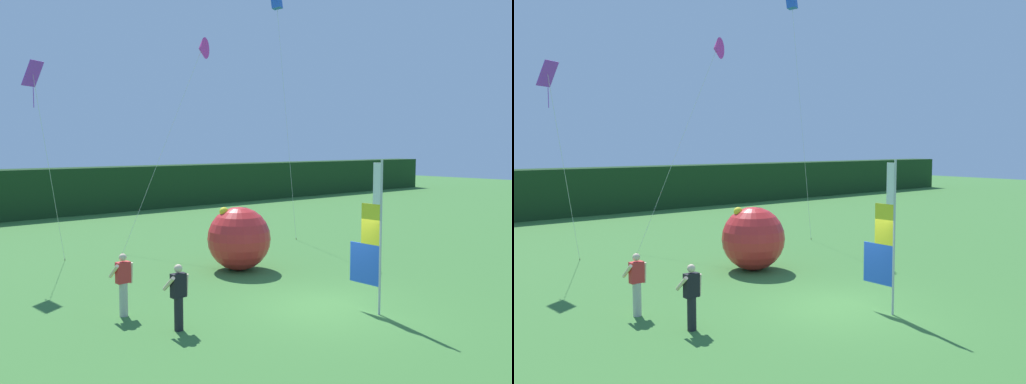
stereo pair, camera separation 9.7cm
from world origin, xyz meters
The scene contains 10 objects.
ground_plane centered at (0.00, 0.00, 0.00)m, with size 120.00×120.00×0.00m, color #3D7533.
distant_treeline centered at (0.00, 24.82, 1.50)m, with size 80.00×2.40×3.00m, color #193819.
banner_flag centered at (0.52, -0.97, 1.96)m, with size 0.06×1.03×4.10m.
person_near_banner centered at (-4.19, 1.11, 0.86)m, with size 0.55×0.48×1.62m.
person_mid_field centered at (3.12, 8.23, 0.96)m, with size 0.55×0.48×1.79m.
person_far_left centered at (-4.68, 3.00, 0.89)m, with size 0.55×0.48×1.66m.
inflatable_balloon centered at (0.98, 5.23, 1.14)m, with size 2.28×2.28×2.29m.
kite_purple_diamond_0 centered at (-4.48, 9.84, 6.65)m, with size 1.77×1.47×7.39m.
kite_magenta_delta_1 centered at (2.66, 9.86, 8.61)m, with size 4.11×1.02×9.09m.
kite_blue_box_2 centered at (6.54, 9.32, 11.04)m, with size 0.76×1.27×11.46m.
Camera 1 is at (-11.15, -9.92, 4.46)m, focal length 38.46 mm.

